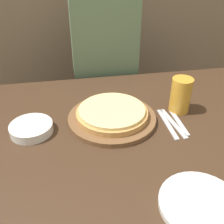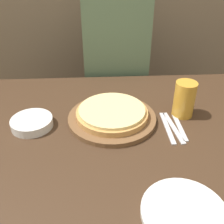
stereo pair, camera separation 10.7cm
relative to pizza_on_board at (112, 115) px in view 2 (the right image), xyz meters
The scene contains 9 objects.
dining_table 0.40m from the pizza_on_board, 55.13° to the right, with size 1.43×1.06×0.71m.
pizza_on_board is the anchor object (origin of this frame).
beer_glass 0.31m from the pizza_on_board, ahead, with size 0.09×0.09×0.15m.
dinner_plate 0.50m from the pizza_on_board, 70.09° to the right, with size 0.24×0.24×0.02m.
side_bowl 0.32m from the pizza_on_board, behind, with size 0.17×0.17×0.04m.
fork 0.23m from the pizza_on_board, 17.77° to the right, with size 0.02×0.21×0.00m.
dinner_knife 0.25m from the pizza_on_board, 16.04° to the right, with size 0.04×0.21×0.00m.
spoon 0.28m from the pizza_on_board, 14.61° to the right, with size 0.02×0.18×0.00m.
diner_person 0.57m from the pizza_on_board, 84.45° to the left, with size 0.37×0.21×1.32m.
Camera 2 is at (-0.13, -0.79, 1.33)m, focal length 42.00 mm.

